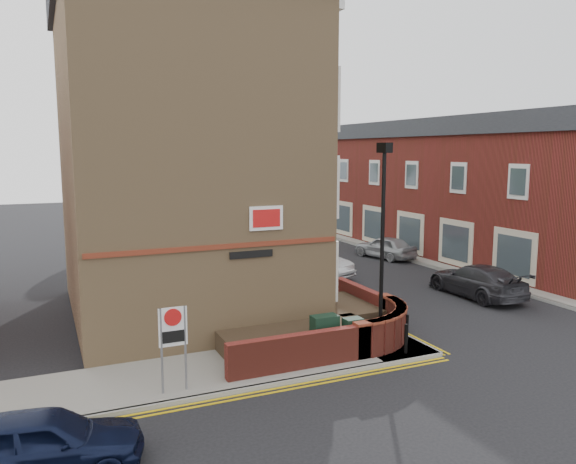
{
  "coord_description": "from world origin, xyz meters",
  "views": [
    {
      "loc": [
        -7.83,
        -13.05,
        6.17
      ],
      "look_at": [
        -0.31,
        4.0,
        3.48
      ],
      "focal_mm": 35.0,
      "sensor_mm": 36.0,
      "label": 1
    }
  ],
  "objects_px": {
    "lamppost": "(382,245)",
    "zone_sign": "(173,333)",
    "silver_car_near": "(314,262)",
    "utility_cabinet_large": "(325,335)",
    "navy_hatchback": "(44,442)"
  },
  "relations": [
    {
      "from": "lamppost",
      "to": "zone_sign",
      "type": "height_order",
      "value": "lamppost"
    },
    {
      "from": "navy_hatchback",
      "to": "lamppost",
      "type": "bearing_deg",
      "value": -62.67
    },
    {
      "from": "utility_cabinet_large",
      "to": "zone_sign",
      "type": "relative_size",
      "value": 0.55
    },
    {
      "from": "zone_sign",
      "to": "silver_car_near",
      "type": "height_order",
      "value": "zone_sign"
    },
    {
      "from": "zone_sign",
      "to": "lamppost",
      "type": "bearing_deg",
      "value": 6.07
    },
    {
      "from": "utility_cabinet_large",
      "to": "navy_hatchback",
      "type": "relative_size",
      "value": 0.32
    },
    {
      "from": "navy_hatchback",
      "to": "zone_sign",
      "type": "bearing_deg",
      "value": -42.19
    },
    {
      "from": "zone_sign",
      "to": "navy_hatchback",
      "type": "xyz_separation_m",
      "value": [
        -3.05,
        -2.42,
        -1.01
      ]
    },
    {
      "from": "lamppost",
      "to": "silver_car_near",
      "type": "bearing_deg",
      "value": 74.79
    },
    {
      "from": "utility_cabinet_large",
      "to": "navy_hatchback",
      "type": "bearing_deg",
      "value": -157.43
    },
    {
      "from": "zone_sign",
      "to": "silver_car_near",
      "type": "distance_m",
      "value": 14.53
    },
    {
      "from": "lamppost",
      "to": "navy_hatchback",
      "type": "distance_m",
      "value": 10.5
    },
    {
      "from": "navy_hatchback",
      "to": "silver_car_near",
      "type": "distance_m",
      "value": 18.34
    },
    {
      "from": "navy_hatchback",
      "to": "silver_car_near",
      "type": "height_order",
      "value": "silver_car_near"
    },
    {
      "from": "zone_sign",
      "to": "silver_car_near",
      "type": "relative_size",
      "value": 0.52
    }
  ]
}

